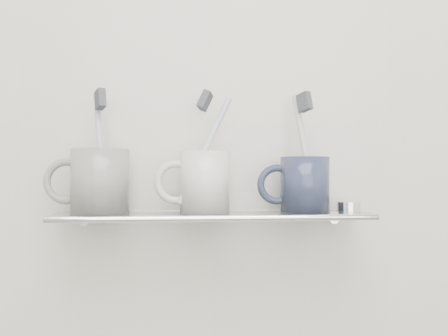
{
  "coord_description": "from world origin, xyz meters",
  "views": [
    {
      "loc": [
        -0.06,
        0.24,
        1.16
      ],
      "look_at": [
        0.02,
        1.04,
        1.17
      ],
      "focal_mm": 40.0,
      "sensor_mm": 36.0,
      "label": 1
    }
  ],
  "objects": [
    {
      "name": "mug_left_handle",
      "position": [
        -0.23,
        1.04,
        1.15
      ],
      "size": [
        0.07,
        0.01,
        0.07
      ],
      "primitive_type": "torus",
      "rotation": [
        1.57,
        0.0,
        0.0
      ],
      "color": "silver",
      "rests_on": "mug_left"
    },
    {
      "name": "bristles_right",
      "position": [
        0.15,
        1.04,
        1.28
      ],
      "size": [
        0.03,
        0.03,
        0.03
      ],
      "primitive_type": "cube",
      "rotation": [
        -0.24,
        0.0,
        0.58
      ],
      "color": "#393B42",
      "rests_on": "toothbrush_right"
    },
    {
      "name": "bristles_center",
      "position": [
        -0.01,
        1.04,
        1.28
      ],
      "size": [
        0.03,
        0.03,
        0.04
      ],
      "primitive_type": "cube",
      "rotation": [
        -0.27,
        0.37,
        -0.4
      ],
      "color": "#393B42",
      "rests_on": "toothbrush_center"
    },
    {
      "name": "mug_center",
      "position": [
        -0.01,
        1.04,
        1.15
      ],
      "size": [
        0.09,
        0.09,
        0.1
      ],
      "primitive_type": "cylinder",
      "rotation": [
        0.0,
        0.0,
        -0.13
      ],
      "color": "silver",
      "rests_on": "shelf_glass"
    },
    {
      "name": "mug_left",
      "position": [
        -0.18,
        1.04,
        1.15
      ],
      "size": [
        0.11,
        0.11,
        0.1
      ],
      "primitive_type": "cylinder",
      "rotation": [
        0.0,
        0.0,
        0.24
      ],
      "color": "silver",
      "rests_on": "shelf_glass"
    },
    {
      "name": "shelf_rail",
      "position": [
        0.0,
        0.98,
        1.1
      ],
      "size": [
        0.5,
        0.01,
        0.01
      ],
      "primitive_type": "cylinder",
      "rotation": [
        0.0,
        1.57,
        0.0
      ],
      "color": "silver",
      "rests_on": "shelf_glass"
    },
    {
      "name": "chrome_cap",
      "position": [
        0.23,
        1.04,
        1.11
      ],
      "size": [
        0.04,
        0.04,
        0.02
      ],
      "primitive_type": "cylinder",
      "color": "silver",
      "rests_on": "shelf_glass"
    },
    {
      "name": "toothbrush_center",
      "position": [
        -0.01,
        1.04,
        1.2
      ],
      "size": [
        0.09,
        0.03,
        0.18
      ],
      "primitive_type": "cylinder",
      "rotation": [
        -0.27,
        0.37,
        -0.4
      ],
      "color": "#ACC4CD",
      "rests_on": "mug_center"
    },
    {
      "name": "bristles_left",
      "position": [
        -0.18,
        1.04,
        1.28
      ],
      "size": [
        0.02,
        0.03,
        0.03
      ],
      "primitive_type": "cube",
      "rotation": [
        -0.25,
        0.01,
        0.46
      ],
      "color": "#393B42",
      "rests_on": "toothbrush_left"
    },
    {
      "name": "bracket_left",
      "position": [
        -0.21,
        1.09,
        1.09
      ],
      "size": [
        0.02,
        0.03,
        0.02
      ],
      "primitive_type": "cylinder",
      "rotation": [
        1.57,
        0.0,
        0.0
      ],
      "color": "silver",
      "rests_on": "wall_back"
    },
    {
      "name": "bracket_right",
      "position": [
        0.21,
        1.09,
        1.09
      ],
      "size": [
        0.02,
        0.03,
        0.02
      ],
      "primitive_type": "cylinder",
      "rotation": [
        1.57,
        0.0,
        0.0
      ],
      "color": "silver",
      "rests_on": "wall_back"
    },
    {
      "name": "toothbrush_left",
      "position": [
        -0.18,
        1.04,
        1.2
      ],
      "size": [
        0.03,
        0.06,
        0.19
      ],
      "primitive_type": "cylinder",
      "rotation": [
        -0.25,
        0.01,
        0.46
      ],
      "color": "#9EA6BC",
      "rests_on": "mug_left"
    },
    {
      "name": "mug_right_handle",
      "position": [
        0.1,
        1.04,
        1.15
      ],
      "size": [
        0.07,
        0.01,
        0.07
      ],
      "primitive_type": "torus",
      "rotation": [
        1.57,
        0.0,
        0.0
      ],
      "color": "#20263E",
      "rests_on": "mug_right"
    },
    {
      "name": "mug_right",
      "position": [
        0.15,
        1.04,
        1.15
      ],
      "size": [
        0.09,
        0.09,
        0.09
      ],
      "primitive_type": "cylinder",
      "rotation": [
        0.0,
        0.0,
        0.07
      ],
      "color": "#20263E",
      "rests_on": "shelf_glass"
    },
    {
      "name": "mug_center_handle",
      "position": [
        -0.06,
        1.04,
        1.15
      ],
      "size": [
        0.07,
        0.01,
        0.07
      ],
      "primitive_type": "torus",
      "rotation": [
        1.57,
        0.0,
        0.0
      ],
      "color": "silver",
      "rests_on": "mug_center"
    },
    {
      "name": "shelf_glass",
      "position": [
        0.0,
        1.04,
        1.1
      ],
      "size": [
        0.5,
        0.12,
        0.01
      ],
      "primitive_type": "cube",
      "color": "silver",
      "rests_on": "wall_back"
    },
    {
      "name": "wall_back",
      "position": [
        0.0,
        1.1,
        1.25
      ],
      "size": [
        2.5,
        0.0,
        2.5
      ],
      "primitive_type": "plane",
      "rotation": [
        1.57,
        0.0,
        0.0
      ],
      "color": "beige",
      "rests_on": "ground"
    },
    {
      "name": "toothbrush_right",
      "position": [
        0.15,
        1.04,
        1.2
      ],
      "size": [
        0.04,
        0.05,
        0.19
      ],
      "primitive_type": "cylinder",
      "rotation": [
        -0.24,
        0.0,
        0.58
      ],
      "color": "#BABAA7",
      "rests_on": "mug_right"
    }
  ]
}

